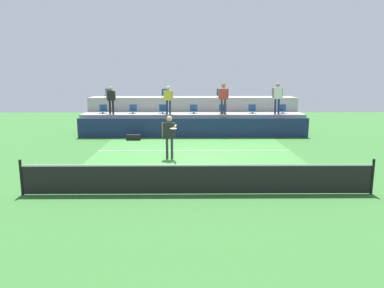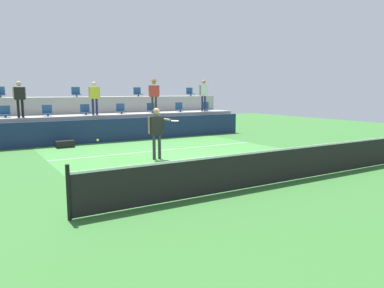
{
  "view_description": "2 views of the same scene",
  "coord_description": "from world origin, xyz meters",
  "px_view_note": "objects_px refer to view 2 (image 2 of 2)",
  "views": [
    {
      "loc": [
        -0.26,
        -14.48,
        3.53
      ],
      "look_at": [
        -0.14,
        -1.43,
        1.04
      ],
      "focal_mm": 34.36,
      "sensor_mm": 36.0,
      "label": 1
    },
    {
      "loc": [
        -6.67,
        -10.87,
        2.42
      ],
      "look_at": [
        -0.96,
        -1.47,
        0.82
      ],
      "focal_mm": 34.29,
      "sensor_mm": 36.0,
      "label": 2
    }
  ],
  "objects_px": {
    "stadium_chair_upper_left": "(76,93)",
    "tennis_ball": "(98,140)",
    "stadium_chair_lower_center": "(121,109)",
    "stadium_chair_lower_mid_right": "(152,109)",
    "stadium_chair_upper_far_left": "(0,93)",
    "spectator_leaning_on_rail": "(204,92)",
    "stadium_chair_lower_right": "(180,108)",
    "spectator_in_grey": "(20,96)",
    "stadium_chair_lower_far_left": "(5,113)",
    "stadium_chair_lower_far_right": "(206,107)",
    "stadium_chair_lower_mid_left": "(85,110)",
    "stadium_chair_upper_far_right": "(190,92)",
    "equipment_bag": "(65,144)",
    "spectator_with_hat": "(154,92)",
    "tennis_player": "(157,128)",
    "stadium_chair_lower_left": "(47,111)",
    "spectator_in_white": "(94,95)",
    "stadium_chair_upper_right": "(138,93)"
  },
  "relations": [
    {
      "from": "stadium_chair_upper_far_left",
      "to": "stadium_chair_upper_far_right",
      "type": "height_order",
      "value": "same"
    },
    {
      "from": "spectator_in_white",
      "to": "spectator_leaning_on_rail",
      "type": "distance_m",
      "value": 6.31
    },
    {
      "from": "tennis_ball",
      "to": "equipment_bag",
      "type": "distance_m",
      "value": 5.54
    },
    {
      "from": "stadium_chair_lower_center",
      "to": "spectator_with_hat",
      "type": "height_order",
      "value": "spectator_with_hat"
    },
    {
      "from": "spectator_in_grey",
      "to": "spectator_leaning_on_rail",
      "type": "distance_m",
      "value": 9.62
    },
    {
      "from": "stadium_chair_upper_far_left",
      "to": "spectator_in_grey",
      "type": "xyz_separation_m",
      "value": [
        0.6,
        -2.18,
        -0.12
      ]
    },
    {
      "from": "stadium_chair_lower_far_left",
      "to": "spectator_in_grey",
      "type": "height_order",
      "value": "spectator_in_grey"
    },
    {
      "from": "spectator_with_hat",
      "to": "tennis_player",
      "type": "bearing_deg",
      "value": -114.68
    },
    {
      "from": "stadium_chair_lower_mid_left",
      "to": "spectator_in_white",
      "type": "height_order",
      "value": "spectator_in_white"
    },
    {
      "from": "tennis_ball",
      "to": "spectator_leaning_on_rail",
      "type": "bearing_deg",
      "value": 40.33
    },
    {
      "from": "stadium_chair_lower_center",
      "to": "equipment_bag",
      "type": "bearing_deg",
      "value": -148.75
    },
    {
      "from": "stadium_chair_lower_mid_right",
      "to": "spectator_in_white",
      "type": "height_order",
      "value": "spectator_in_white"
    },
    {
      "from": "stadium_chair_lower_center",
      "to": "spectator_leaning_on_rail",
      "type": "distance_m",
      "value": 4.93
    },
    {
      "from": "stadium_chair_lower_far_left",
      "to": "stadium_chair_lower_right",
      "type": "relative_size",
      "value": 1.0
    },
    {
      "from": "stadium_chair_lower_mid_left",
      "to": "stadium_chair_lower_mid_right",
      "type": "relative_size",
      "value": 1.0
    },
    {
      "from": "stadium_chair_upper_left",
      "to": "tennis_ball",
      "type": "relative_size",
      "value": 7.65
    },
    {
      "from": "spectator_in_grey",
      "to": "stadium_chair_upper_left",
      "type": "bearing_deg",
      "value": 36.24
    },
    {
      "from": "stadium_chair_lower_far_right",
      "to": "spectator_with_hat",
      "type": "distance_m",
      "value": 3.69
    },
    {
      "from": "stadium_chair_lower_right",
      "to": "spectator_in_grey",
      "type": "distance_m",
      "value": 8.29
    },
    {
      "from": "stadium_chair_lower_center",
      "to": "stadium_chair_lower_mid_right",
      "type": "distance_m",
      "value": 1.73
    },
    {
      "from": "stadium_chair_lower_far_left",
      "to": "stadium_chair_lower_far_right",
      "type": "xyz_separation_m",
      "value": [
        10.64,
        0.0,
        0.0
      ]
    },
    {
      "from": "stadium_chair_lower_far_right",
      "to": "spectator_in_grey",
      "type": "relative_size",
      "value": 0.33
    },
    {
      "from": "stadium_chair_lower_right",
      "to": "spectator_in_grey",
      "type": "relative_size",
      "value": 0.33
    },
    {
      "from": "stadium_chair_upper_far_left",
      "to": "spectator_with_hat",
      "type": "bearing_deg",
      "value": -17.12
    },
    {
      "from": "stadium_chair_lower_left",
      "to": "spectator_with_hat",
      "type": "distance_m",
      "value": 5.39
    },
    {
      "from": "spectator_with_hat",
      "to": "stadium_chair_upper_right",
      "type": "bearing_deg",
      "value": 90.08
    },
    {
      "from": "stadium_chair_lower_mid_right",
      "to": "spectator_in_grey",
      "type": "xyz_separation_m",
      "value": [
        -6.5,
        -0.38,
        0.73
      ]
    },
    {
      "from": "stadium_chair_lower_mid_left",
      "to": "spectator_in_white",
      "type": "xyz_separation_m",
      "value": [
        0.36,
        -0.38,
        0.74
      ]
    },
    {
      "from": "stadium_chair_upper_left",
      "to": "tennis_player",
      "type": "bearing_deg",
      "value": -85.28
    },
    {
      "from": "stadium_chair_lower_right",
      "to": "spectator_in_white",
      "type": "height_order",
      "value": "spectator_in_white"
    },
    {
      "from": "stadium_chair_lower_mid_right",
      "to": "stadium_chair_lower_far_right",
      "type": "height_order",
      "value": "same"
    },
    {
      "from": "stadium_chair_upper_far_right",
      "to": "tennis_ball",
      "type": "height_order",
      "value": "stadium_chair_upper_far_right"
    },
    {
      "from": "stadium_chair_lower_left",
      "to": "stadium_chair_lower_center",
      "type": "bearing_deg",
      "value": 0.0
    },
    {
      "from": "stadium_chair_lower_mid_right",
      "to": "stadium_chair_upper_far_left",
      "type": "height_order",
      "value": "stadium_chair_upper_far_left"
    },
    {
      "from": "spectator_in_grey",
      "to": "stadium_chair_upper_right",
      "type": "bearing_deg",
      "value": 18.61
    },
    {
      "from": "stadium_chair_lower_left",
      "to": "spectator_in_white",
      "type": "xyz_separation_m",
      "value": [
        2.12,
        -0.38,
        0.74
      ]
    },
    {
      "from": "stadium_chair_lower_far_left",
      "to": "stadium_chair_upper_right",
      "type": "distance_m",
      "value": 7.35
    },
    {
      "from": "stadium_chair_lower_mid_right",
      "to": "tennis_ball",
      "type": "relative_size",
      "value": 7.65
    },
    {
      "from": "stadium_chair_lower_left",
      "to": "stadium_chair_upper_far_right",
      "type": "relative_size",
      "value": 1.0
    },
    {
      "from": "spectator_in_grey",
      "to": "equipment_bag",
      "type": "bearing_deg",
      "value": -47.76
    },
    {
      "from": "stadium_chair_upper_far_right",
      "to": "equipment_bag",
      "type": "xyz_separation_m",
      "value": [
        -8.55,
        -3.81,
        -2.16
      ]
    },
    {
      "from": "stadium_chair_upper_left",
      "to": "stadium_chair_lower_center",
      "type": "bearing_deg",
      "value": -45.05
    },
    {
      "from": "spectator_leaning_on_rail",
      "to": "tennis_ball",
      "type": "xyz_separation_m",
      "value": [
        -8.36,
        -7.1,
        -1.37
      ]
    },
    {
      "from": "spectator_in_white",
      "to": "equipment_bag",
      "type": "xyz_separation_m",
      "value": [
        -1.83,
        -1.62,
        -2.06
      ]
    },
    {
      "from": "spectator_leaning_on_rail",
      "to": "stadium_chair_lower_left",
      "type": "bearing_deg",
      "value": 177.39
    },
    {
      "from": "stadium_chair_lower_right",
      "to": "spectator_leaning_on_rail",
      "type": "xyz_separation_m",
      "value": [
        1.36,
        -0.38,
        0.87
      ]
    },
    {
      "from": "stadium_chair_lower_right",
      "to": "equipment_bag",
      "type": "xyz_separation_m",
      "value": [
        -6.78,
        -2.01,
        -1.31
      ]
    },
    {
      "from": "stadium_chair_lower_left",
      "to": "stadium_chair_upper_far_right",
      "type": "bearing_deg",
      "value": 11.51
    },
    {
      "from": "stadium_chair_lower_left",
      "to": "stadium_chair_lower_right",
      "type": "xyz_separation_m",
      "value": [
        7.07,
        0.0,
        0.0
      ]
    },
    {
      "from": "stadium_chair_lower_mid_right",
      "to": "spectator_in_white",
      "type": "relative_size",
      "value": 0.32
    }
  ]
}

